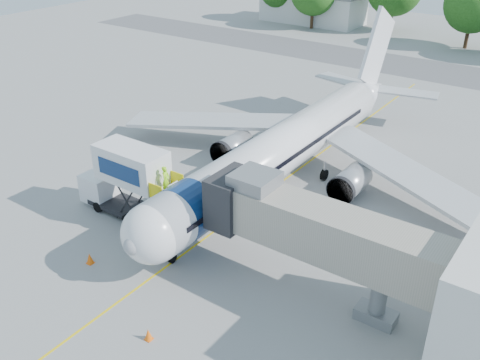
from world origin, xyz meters
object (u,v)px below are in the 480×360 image
Objects in this scene: jet_bridge at (307,227)px; ground_tug at (68,322)px; aircraft at (286,147)px; catering_hiloader at (127,181)px.

jet_bridge is 3.43× the size of ground_tug.
ground_tug is (-0.28, -21.40, -2.18)m from aircraft.
aircraft is at bearing 60.63° from catering_hiloader.
jet_bridge is at bearing -54.30° from aircraft.
catering_hiloader reaches higher than ground_tug.
jet_bridge is at bearing 0.01° from catering_hiloader.
catering_hiloader is 2.10× the size of ground_tug.
catering_hiloader is at bearing -119.37° from aircraft.
jet_bridge is at bearing 68.96° from ground_tug.
aircraft is 21.51m from ground_tug.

